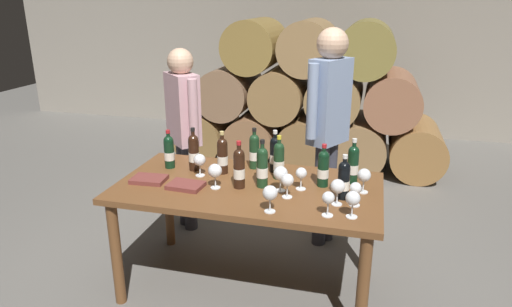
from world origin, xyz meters
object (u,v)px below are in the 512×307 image
(wine_bottle_6, at_px, (239,168))
(wine_glass_2, at_px, (353,199))
(wine_glass_1, at_px, (301,174))
(wine_glass_4, at_px, (270,194))
(wine_bottle_7, at_px, (323,168))
(wine_glass_8, at_px, (328,199))
(wine_bottle_8, at_px, (279,160))
(wine_bottle_0, at_px, (194,152))
(wine_bottle_1, at_px, (262,167))
(wine_glass_0, at_px, (215,171))
(wine_bottle_3, at_px, (344,180))
(wine_glass_5, at_px, (281,174))
(dining_table, at_px, (248,198))
(wine_glass_3, at_px, (338,187))
(wine_glass_7, at_px, (364,176))
(wine_bottle_10, at_px, (275,154))
(wine_bottle_5, at_px, (222,155))
(wine_glass_6, at_px, (200,161))
(wine_bottle_9, at_px, (353,164))
(wine_bottle_2, at_px, (254,151))
(wine_glass_10, at_px, (287,181))
(leather_ledger, at_px, (149,179))
(sommelier_presenting, at_px, (329,119))
(wine_glass_9, at_px, (356,189))
(taster_seated_left, at_px, (184,125))
(tasting_notebook, at_px, (186,185))

(wine_bottle_6, bearing_deg, wine_glass_2, -18.69)
(wine_glass_1, height_order, wine_glass_4, wine_glass_4)
(wine_bottle_7, xyz_separation_m, wine_glass_8, (0.08, -0.42, -0.02))
(wine_bottle_8, xyz_separation_m, wine_glass_8, (0.38, -0.48, -0.03))
(wine_bottle_0, xyz_separation_m, wine_bottle_1, (0.53, -0.18, 0.00))
(wine_bottle_0, distance_m, wine_glass_0, 0.37)
(wine_bottle_3, relative_size, wine_glass_5, 1.70)
(dining_table, relative_size, wine_glass_3, 10.72)
(wine_bottle_0, distance_m, wine_bottle_7, 0.91)
(wine_glass_5, xyz_separation_m, wine_glass_7, (0.50, 0.11, -0.00))
(wine_glass_2, bearing_deg, wine_glass_4, -173.84)
(wine_glass_8, bearing_deg, dining_table, 150.21)
(wine_bottle_0, relative_size, wine_bottle_10, 1.04)
(wine_glass_3, relative_size, wine_glass_8, 1.09)
(wine_bottle_10, bearing_deg, wine_bottle_8, -65.92)
(wine_bottle_7, bearing_deg, wine_glass_3, -66.23)
(wine_bottle_5, relative_size, wine_glass_5, 1.83)
(wine_glass_6, distance_m, wine_glass_7, 1.08)
(wine_glass_2, height_order, wine_glass_8, wine_glass_2)
(wine_bottle_5, relative_size, wine_bottle_7, 1.06)
(wine_bottle_9, bearing_deg, wine_bottle_6, -158.82)
(wine_bottle_0, xyz_separation_m, wine_glass_7, (1.17, -0.10, -0.02))
(wine_bottle_5, distance_m, wine_glass_4, 0.68)
(wine_glass_2, xyz_separation_m, wine_glass_5, (-0.46, 0.26, 0.01))
(wine_bottle_2, bearing_deg, wine_bottle_7, -22.14)
(wine_bottle_5, relative_size, wine_glass_2, 1.93)
(wine_bottle_0, bearing_deg, wine_glass_5, -17.73)
(wine_bottle_2, height_order, wine_bottle_9, wine_bottle_9)
(wine_bottle_7, bearing_deg, wine_bottle_1, -163.06)
(wine_bottle_5, height_order, wine_glass_10, wine_bottle_5)
(leather_ledger, relative_size, sommelier_presenting, 0.13)
(wine_glass_4, xyz_separation_m, leather_ledger, (-0.88, 0.24, -0.10))
(wine_glass_10, bearing_deg, leather_ledger, 178.77)
(wine_glass_8, bearing_deg, wine_bottle_2, 133.07)
(sommelier_presenting, bearing_deg, wine_glass_8, -83.52)
(wine_glass_5, bearing_deg, wine_glass_10, -54.96)
(wine_bottle_8, xyz_separation_m, sommelier_presenting, (0.26, 0.58, 0.16))
(wine_bottle_3, xyz_separation_m, wine_glass_7, (0.12, 0.12, -0.01))
(dining_table, height_order, sommelier_presenting, sommelier_presenting)
(wine_glass_9, bearing_deg, leather_ledger, 178.57)
(wine_glass_0, bearing_deg, dining_table, 27.75)
(wine_bottle_7, distance_m, wine_glass_8, 0.43)
(wine_bottle_6, bearing_deg, taster_seated_left, 132.49)
(tasting_notebook, bearing_deg, wine_glass_7, 14.66)
(wine_glass_7, height_order, wine_glass_8, wine_glass_7)
(dining_table, distance_m, wine_bottle_9, 0.72)
(wine_glass_1, bearing_deg, wine_bottle_3, -14.67)
(wine_bottle_2, height_order, wine_glass_5, wine_bottle_2)
(wine_bottle_7, xyz_separation_m, wine_glass_4, (-0.24, -0.45, -0.01))
(wine_glass_3, bearing_deg, wine_glass_10, 174.89)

